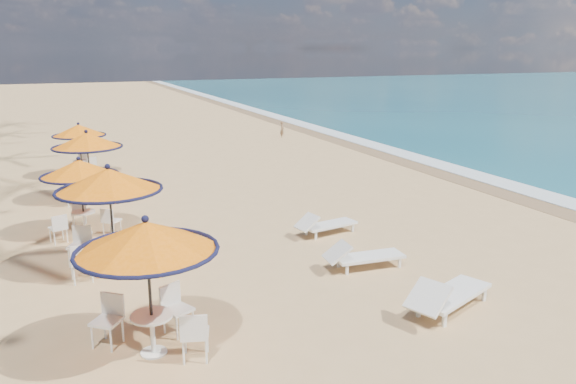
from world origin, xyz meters
The scene contains 12 objects.
ground centered at (0.00, 0.00, 0.00)m, with size 160.00×160.00×0.00m, color tan.
foam_strip centered at (9.30, 10.00, 0.00)m, with size 1.20×140.00×0.04m, color white.
wetsand_band centered at (8.40, 10.00, 0.00)m, with size 1.40×140.00×0.02m, color olive.
station_0 centered at (-4.74, -0.27, 1.74)m, with size 2.28×2.28×2.38m.
station_1 centered at (-4.99, 3.75, 1.79)m, with size 2.34×2.34×2.45m.
station_2 centered at (-5.43, 6.69, 1.56)m, with size 2.04×2.04×2.13m.
station_3 centered at (-5.03, 10.30, 1.72)m, with size 2.25×2.25×2.35m.
station_4 centered at (-5.03, 14.32, 1.62)m, with size 2.04×2.05×2.12m.
lounger_near centered at (0.64, -0.97, 0.36)m, with size 2.25×1.43×0.77m.
lounger_mid centered at (0.25, 1.58, 0.31)m, with size 1.91×0.72×0.67m.
lounger_far centered at (0.55, 4.08, 0.30)m, with size 1.83×0.84×0.63m.
person centered at (5.97, 20.39, 0.48)m, with size 0.35×0.23×0.96m, color brown.
Camera 1 is at (-5.95, -8.84, 4.89)m, focal length 35.00 mm.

